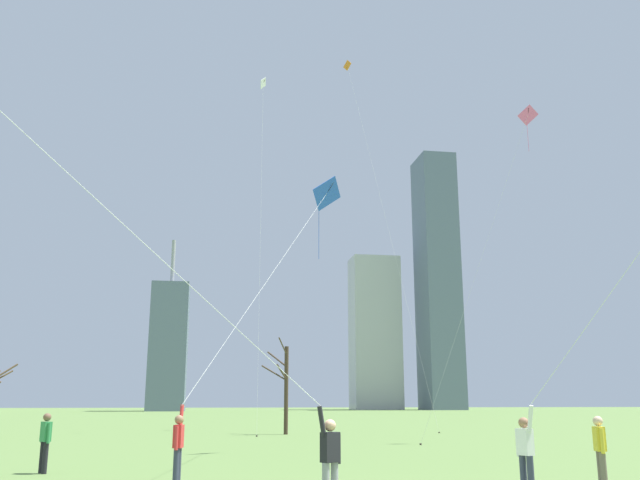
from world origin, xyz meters
name	(u,v)px	position (x,y,z in m)	size (l,w,h in m)	color
kite_flyer_foreground_right_blue	(238,344)	(-2.30, 6.90, 3.59)	(6.19, 10.59, 11.32)	#33384C
kite_flyer_midfield_center_yellow	(626,307)	(4.77, -1.41, 3.72)	(7.24, 11.85, 16.56)	#33384C
kite_flyer_midfield_left_green	(275,403)	(-1.89, -0.57, 1.92)	(9.92, 2.27, 10.05)	gray
bystander_watching_nearby	(45,440)	(-7.55, 7.39, 0.90)	(0.36, 0.44, 1.62)	black
bystander_far_off_by_trees	(600,449)	(5.70, 1.50, 0.90)	(0.28, 0.50, 1.62)	#726656
distant_kite_high_overhead_pink	(521,137)	(12.87, 18.52, 15.65)	(7.47, 1.01, 17.52)	pink
distant_kite_low_near_trees_white	(263,111)	(0.01, 31.64, 22.01)	(0.62, 6.32, 24.96)	white
distant_kite_drifting_left_orange	(355,97)	(7.40, 34.66, 25.05)	(4.63, 6.78, 28.58)	orange
bare_tree_left_of_center	(285,385)	(1.51, 28.84, 2.87)	(1.60, 2.76, 5.69)	#423326
skyline_mid_tower_left	(375,332)	(35.44, 144.20, 17.81)	(11.16, 8.40, 35.63)	#B2B2B7
skyline_wide_slab	(169,346)	(-11.28, 129.18, 12.74)	(7.39, 10.13, 34.89)	slate
skyline_slender_spire	(437,279)	(49.33, 138.25, 29.86)	(8.08, 11.00, 59.72)	slate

